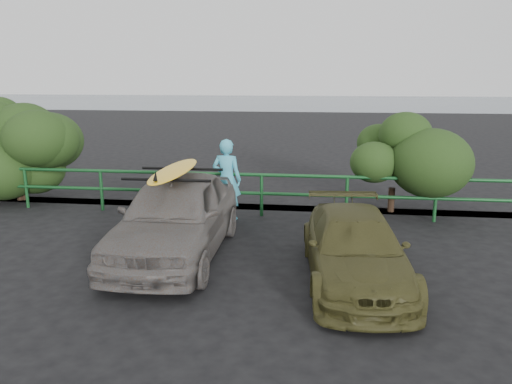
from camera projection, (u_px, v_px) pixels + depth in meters
ground at (154, 307)px, 7.28m from camera, size 80.00×80.00×0.00m
ocean at (303, 101)px, 65.22m from camera, size 200.00×200.00×0.00m
guardrail at (220, 193)px, 11.99m from camera, size 14.00×0.08×1.04m
shrub_left at (39, 157)px, 12.80m from camera, size 3.20×2.40×2.51m
shrub_right at (433, 169)px, 11.71m from camera, size 3.20×2.40×2.30m
sedan at (176, 216)px, 9.23m from camera, size 1.80×4.46×1.52m
olive_vehicle at (355, 248)px, 8.08m from camera, size 1.85×3.94×1.11m
man at (227, 180)px, 11.52m from camera, size 0.75×0.54×1.89m
roof_rack at (175, 174)px, 9.05m from camera, size 1.59×1.11×0.05m
surfboard at (174, 171)px, 9.04m from camera, size 0.54×2.58×0.08m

